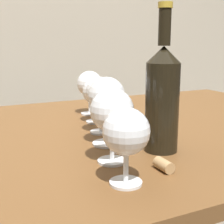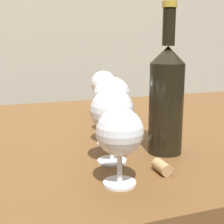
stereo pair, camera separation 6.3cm
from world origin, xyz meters
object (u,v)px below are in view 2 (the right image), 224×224
wine_glass_pinot (112,97)px  wine_bottle (166,97)px  cork (162,167)px  wine_glass_empty (112,112)px  wine_glass_cabernet (109,93)px  wine_glass_white (120,134)px  wine_glass_rose (107,93)px  wine_glass_amber (103,84)px

wine_glass_pinot → wine_bottle: 0.13m
wine_bottle → cork: bearing=-121.0°
wine_glass_empty → cork: (0.07, -0.08, -0.09)m
wine_glass_pinot → wine_glass_cabernet: wine_glass_pinot is taller
wine_glass_white → wine_glass_cabernet: wine_glass_cabernet is taller
wine_glass_white → wine_glass_rose: 0.43m
wine_glass_cabernet → wine_glass_rose: wine_glass_cabernet is taller
wine_glass_cabernet → cork: wine_glass_cabernet is taller
wine_glass_cabernet → cork: 0.30m
wine_glass_empty → wine_bottle: size_ratio=0.47×
wine_glass_amber → cork: size_ratio=3.39×
wine_glass_white → cork: wine_glass_white is taller
wine_glass_empty → cork: wine_glass_empty is taller
wine_glass_rose → wine_glass_amber: wine_glass_amber is taller
wine_glass_empty → wine_glass_cabernet: wine_glass_empty is taller
wine_glass_white → wine_glass_empty: 0.11m
wine_glass_amber → wine_bottle: size_ratio=0.45×
wine_glass_white → wine_bottle: 0.20m
wine_glass_cabernet → cork: (0.00, -0.29, -0.09)m
wine_glass_white → wine_glass_pinot: size_ratio=0.84×
wine_glass_pinot → wine_glass_amber: (0.08, 0.31, -0.01)m
wine_glass_empty → wine_bottle: (0.13, 0.02, 0.02)m
wine_glass_pinot → wine_glass_cabernet: bearing=74.1°
wine_glass_amber → wine_glass_empty: bearing=-106.2°
wine_glass_empty → wine_glass_rose: size_ratio=1.14×
wine_glass_cabernet → wine_glass_amber: (0.06, 0.22, -0.01)m
wine_glass_amber → wine_glass_pinot: bearing=-105.0°
wine_glass_white → wine_glass_pinot: bearing=73.7°
wine_glass_white → wine_glass_amber: wine_glass_amber is taller
wine_glass_rose → cork: (-0.03, -0.39, -0.08)m
wine_glass_rose → cork: 0.40m
wine_glass_pinot → wine_bottle: bearing=-44.9°
wine_glass_white → wine_bottle: size_ratio=0.42×
wine_glass_white → wine_glass_amber: size_ratio=0.93×
cork → wine_glass_rose: bearing=85.7°
wine_glass_white → wine_glass_empty: bearing=77.2°
wine_glass_cabernet → cork: bearing=-89.5°
wine_glass_white → wine_glass_empty: size_ratio=0.89×
wine_glass_amber → wine_bottle: 0.40m
wine_glass_empty → wine_glass_amber: size_ratio=1.05×
wine_glass_pinot → wine_glass_white: bearing=-106.3°
wine_glass_rose → wine_bottle: wine_bottle is taller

